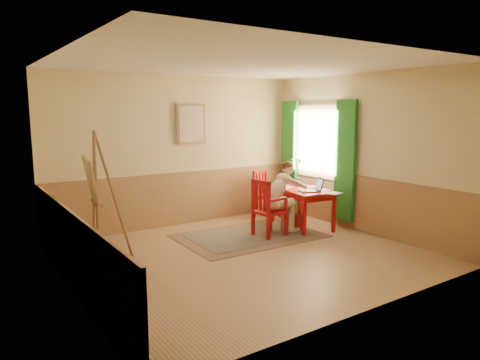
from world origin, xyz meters
TOP-DOWN VIEW (x-y plane):
  - room at (0.00, 0.00)m, footprint 5.04×4.54m
  - wainscot at (0.00, 0.80)m, footprint 5.00×4.50m
  - window at (2.42, 1.10)m, footprint 0.12×2.01m
  - wall_portrait at (0.25, 2.20)m, footprint 0.60×0.05m
  - rug at (0.62, 0.81)m, footprint 2.44×1.66m
  - table at (1.79, 0.78)m, footprint 0.89×1.29m
  - chair_left at (0.85, 0.61)m, footprint 0.50×0.48m
  - chair_back at (1.70, 1.78)m, footprint 0.50×0.51m
  - figure at (1.16, 0.64)m, footprint 0.96×0.44m
  - laptop at (1.77, 0.48)m, footprint 0.45×0.35m
  - papers at (1.91, 0.64)m, footprint 0.75×1.22m
  - vase at (2.05, 1.24)m, footprint 0.18×0.26m
  - wastebasket at (1.60, 0.66)m, footprint 0.27×0.27m
  - easel at (-1.94, 0.96)m, footprint 0.68×0.84m

SIDE VIEW (x-z plane):
  - rug at x=0.62m, z-range 0.00..0.02m
  - wastebasket at x=1.60m, z-range 0.00..0.28m
  - chair_back at x=1.70m, z-range 0.00..0.95m
  - wainscot at x=0.00m, z-range 0.00..1.00m
  - chair_left at x=0.85m, z-range 0.00..1.00m
  - table at x=1.79m, z-range 0.27..0.99m
  - figure at x=1.16m, z-range 0.07..1.35m
  - papers at x=1.91m, z-range 0.72..0.73m
  - laptop at x=1.77m, z-range 0.65..0.89m
  - vase at x=2.05m, z-range 0.70..1.22m
  - easel at x=-1.94m, z-range 0.17..2.06m
  - window at x=2.42m, z-range 0.25..2.45m
  - room at x=0.00m, z-range -0.02..2.82m
  - wall_portrait at x=0.25m, z-range 1.52..2.28m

